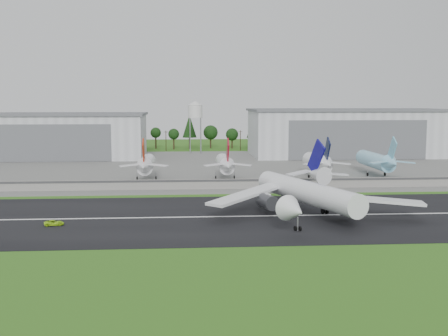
{
  "coord_description": "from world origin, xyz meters",
  "views": [
    {
      "loc": [
        -11.79,
        -130.74,
        29.68
      ],
      "look_at": [
        0.61,
        40.0,
        9.0
      ],
      "focal_mm": 45.0,
      "sensor_mm": 36.0,
      "label": 1
    }
  ],
  "objects": [
    {
      "name": "treeline",
      "position": [
        0.0,
        215.0,
        0.0
      ],
      "size": [
        320.0,
        16.0,
        22.0
      ],
      "primitive_type": null,
      "color": "black",
      "rests_on": "ground"
    },
    {
      "name": "parked_jet_navy",
      "position": [
        39.26,
        76.58,
        6.3
      ],
      "size": [
        7.36,
        31.29,
        16.81
      ],
      "color": "white",
      "rests_on": "ground"
    },
    {
      "name": "hangar_west",
      "position": [
        -80.0,
        164.92,
        11.63
      ],
      "size": [
        97.0,
        44.0,
        23.2
      ],
      "color": "silver",
      "rests_on": "ground"
    },
    {
      "name": "hangar_east",
      "position": [
        75.0,
        164.92,
        12.63
      ],
      "size": [
        102.0,
        47.0,
        25.2
      ],
      "color": "silver",
      "rests_on": "ground"
    },
    {
      "name": "ground_vehicle",
      "position": [
        -42.66,
        2.63,
        0.74
      ],
      "size": [
        4.95,
        3.0,
        1.29
      ],
      "primitive_type": "imported",
      "rotation": [
        0.0,
        0.0,
        1.77
      ],
      "color": "#A8E11A",
      "rests_on": "runway"
    },
    {
      "name": "parked_jet_skyblue",
      "position": [
        63.82,
        81.58,
        6.25
      ],
      "size": [
        7.36,
        37.29,
        16.81
      ],
      "color": "#89CFED",
      "rests_on": "ground"
    },
    {
      "name": "water_tower",
      "position": [
        -5.0,
        185.0,
        24.55
      ],
      "size": [
        8.4,
        8.4,
        29.4
      ],
      "color": "#99999E",
      "rests_on": "ground"
    },
    {
      "name": "runway",
      "position": [
        0.0,
        10.0,
        0.05
      ],
      "size": [
        320.0,
        60.0,
        0.1
      ],
      "primitive_type": "cube",
      "color": "black",
      "rests_on": "ground"
    },
    {
      "name": "utility_poles",
      "position": [
        0.0,
        200.0,
        0.0
      ],
      "size": [
        230.0,
        3.0,
        12.0
      ],
      "primitive_type": null,
      "color": "black",
      "rests_on": "ground"
    },
    {
      "name": "ground",
      "position": [
        0.0,
        0.0,
        0.0
      ],
      "size": [
        600.0,
        600.0,
        0.0
      ],
      "primitive_type": "plane",
      "color": "#305915",
      "rests_on": "ground"
    },
    {
      "name": "blast_fence",
      "position": [
        0.0,
        54.99,
        1.81
      ],
      "size": [
        240.0,
        0.61,
        3.5
      ],
      "color": "gray",
      "rests_on": "ground"
    },
    {
      "name": "main_airliner",
      "position": [
        19.65,
        9.59,
        4.89
      ],
      "size": [
        54.29,
        57.72,
        18.17
      ],
      "rotation": [
        0.0,
        0.0,
        3.47
      ],
      "color": "white",
      "rests_on": "runway"
    },
    {
      "name": "runway_centerline",
      "position": [
        0.0,
        10.0,
        0.11
      ],
      "size": [
        220.0,
        1.0,
        0.02
      ],
      "primitive_type": "cube",
      "color": "white",
      "rests_on": "runway"
    },
    {
      "name": "parked_jet_red_a",
      "position": [
        -25.63,
        76.56,
        6.18
      ],
      "size": [
        7.36,
        31.29,
        16.68
      ],
      "color": "silver",
      "rests_on": "ground"
    },
    {
      "name": "apron",
      "position": [
        0.0,
        120.0,
        0.05
      ],
      "size": [
        320.0,
        150.0,
        0.1
      ],
      "primitive_type": "cube",
      "color": "slate",
      "rests_on": "ground"
    },
    {
      "name": "parked_jet_red_b",
      "position": [
        3.74,
        76.55,
        6.12
      ],
      "size": [
        7.36,
        31.29,
        16.63
      ],
      "color": "white",
      "rests_on": "ground"
    }
  ]
}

